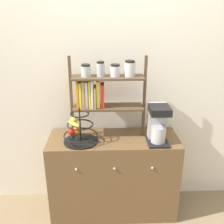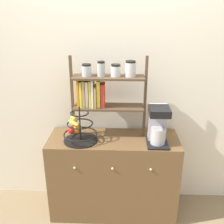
% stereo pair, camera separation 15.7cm
% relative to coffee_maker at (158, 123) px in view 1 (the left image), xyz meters
% --- Properties ---
extents(ground_plane, '(12.00, 12.00, 0.00)m').
position_rel_coffee_maker_xyz_m(ground_plane, '(-0.39, -0.16, -1.00)').
color(ground_plane, '#847051').
extents(wall_back, '(7.00, 0.05, 2.60)m').
position_rel_coffee_maker_xyz_m(wall_back, '(-0.39, 0.34, 0.30)').
color(wall_back, silver).
rests_on(wall_back, ground_plane).
extents(sideboard, '(1.22, 0.47, 0.82)m').
position_rel_coffee_maker_xyz_m(sideboard, '(-0.39, 0.07, -0.59)').
color(sideboard, brown).
rests_on(sideboard, ground_plane).
extents(coffee_maker, '(0.19, 0.24, 0.35)m').
position_rel_coffee_maker_xyz_m(coffee_maker, '(0.00, 0.00, 0.00)').
color(coffee_maker, black).
rests_on(coffee_maker, sideboard).
extents(fruit_stand, '(0.31, 0.31, 0.33)m').
position_rel_coffee_maker_xyz_m(fruit_stand, '(-0.71, 0.01, -0.07)').
color(fruit_stand, black).
rests_on(fruit_stand, sideboard).
extents(shelf_hutch, '(0.69, 0.20, 0.76)m').
position_rel_coffee_maker_xyz_m(shelf_hutch, '(-0.50, 0.13, 0.29)').
color(shelf_hutch, brown).
rests_on(shelf_hutch, sideboard).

